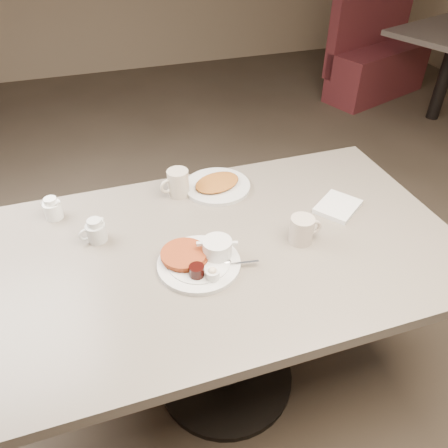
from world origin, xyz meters
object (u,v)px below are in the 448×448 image
object	(u,v)px
creamer_right	(52,209)
booth_back_right	(383,53)
coffee_mug_far	(178,183)
coffee_mug_near	(302,229)
creamer_left	(96,231)
main_plate	(200,258)
diner_table	(226,282)
hash_plate	(217,185)

from	to	relation	value
creamer_right	booth_back_right	world-z (taller)	booth_back_right
booth_back_right	coffee_mug_far	bearing A→B (deg)	-138.55
coffee_mug_near	booth_back_right	bearing A→B (deg)	50.09
creamer_left	coffee_mug_near	bearing A→B (deg)	-18.47
creamer_left	booth_back_right	world-z (taller)	booth_back_right
coffee_mug_near	creamer_right	size ratio (longest dim) A/B	1.36
coffee_mug_far	creamer_left	world-z (taller)	coffee_mug_far
creamer_left	booth_back_right	distance (m)	3.62
booth_back_right	main_plate	bearing A→B (deg)	-134.08
diner_table	coffee_mug_near	bearing A→B (deg)	-13.21
diner_table	creamer_right	distance (m)	0.65
coffee_mug_near	creamer_right	world-z (taller)	coffee_mug_near
main_plate	creamer_left	bearing A→B (deg)	143.41
diner_table	creamer_left	bearing A→B (deg)	158.46
main_plate	booth_back_right	world-z (taller)	booth_back_right
coffee_mug_near	creamer_left	distance (m)	0.66
coffee_mug_near	coffee_mug_far	bearing A→B (deg)	129.54
main_plate	coffee_mug_far	bearing A→B (deg)	86.61
hash_plate	booth_back_right	distance (m)	3.17
creamer_left	booth_back_right	xyz separation A→B (m)	(2.75, 2.33, -0.38)
booth_back_right	diner_table	bearing A→B (deg)	-133.57
coffee_mug_near	diner_table	bearing A→B (deg)	166.79
booth_back_right	creamer_right	bearing A→B (deg)	-143.16
diner_table	coffee_mug_near	xyz separation A→B (m)	(0.24, -0.06, 0.22)
creamer_right	hash_plate	distance (m)	0.59
diner_table	coffee_mug_far	world-z (taller)	coffee_mug_far
coffee_mug_near	hash_plate	distance (m)	0.42
main_plate	creamer_left	distance (m)	0.36
coffee_mug_far	coffee_mug_near	bearing A→B (deg)	-50.46
diner_table	coffee_mug_far	xyz separation A→B (m)	(-0.08, 0.33, 0.22)
main_plate	hash_plate	world-z (taller)	main_plate
coffee_mug_near	creamer_right	distance (m)	0.85
coffee_mug_near	hash_plate	size ratio (longest dim) A/B	0.34
coffee_mug_far	main_plate	bearing A→B (deg)	-93.39
coffee_mug_near	hash_plate	world-z (taller)	coffee_mug_near
main_plate	booth_back_right	bearing A→B (deg)	45.92
creamer_left	creamer_right	size ratio (longest dim) A/B	1.17
booth_back_right	coffee_mug_near	bearing A→B (deg)	-129.91
diner_table	booth_back_right	xyz separation A→B (m)	(2.36, 2.48, -0.17)
coffee_mug_far	creamer_right	world-z (taller)	coffee_mug_far
coffee_mug_near	hash_plate	bearing A→B (deg)	113.61
coffee_mug_far	booth_back_right	size ratio (longest dim) A/B	0.08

